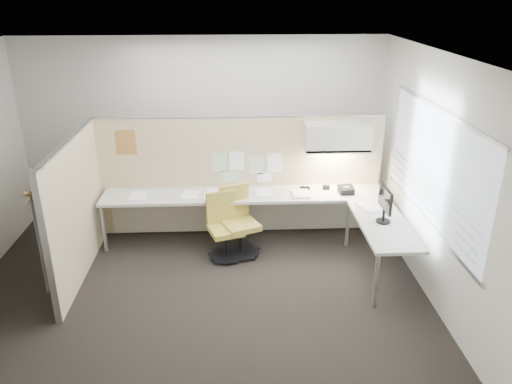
{
  "coord_description": "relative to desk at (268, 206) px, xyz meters",
  "views": [
    {
      "loc": [
        0.46,
        -5.23,
        3.44
      ],
      "look_at": [
        0.74,
        0.8,
        0.95
      ],
      "focal_mm": 35.0,
      "sensor_mm": 36.0,
      "label": 1
    }
  ],
  "objects": [
    {
      "name": "coat_hook",
      "position": [
        -2.51,
        -1.61,
        0.81
      ],
      "size": [
        0.18,
        0.47,
        1.41
      ],
      "color": "silver",
      "rests_on": "partition_left"
    },
    {
      "name": "paper_stack_6",
      "position": [
        -0.77,
        0.0,
        0.15
      ],
      "size": [
        0.23,
        0.3,
        0.03
      ],
      "primitive_type": "cube",
      "rotation": [
        0.0,
        0.0,
        0.02
      ],
      "color": "white",
      "rests_on": "desk"
    },
    {
      "name": "poster",
      "position": [
        -1.98,
        0.44,
        0.82
      ],
      "size": [
        0.28,
        0.0,
        0.35
      ],
      "primitive_type": "cube",
      "color": "orange",
      "rests_on": "partition_back"
    },
    {
      "name": "partition_back",
      "position": [
        -0.38,
        0.47,
        0.27
      ],
      "size": [
        4.1,
        0.06,
        1.75
      ],
      "primitive_type": "cube",
      "color": "#C7B08A",
      "rests_on": "floor"
    },
    {
      "name": "chair_right",
      "position": [
        -0.62,
        -0.3,
        -0.19
      ],
      "size": [
        0.53,
        0.54,
        0.89
      ],
      "rotation": [
        0.0,
        0.0,
        0.33
      ],
      "color": "black",
      "rests_on": "floor"
    },
    {
      "name": "wall_right",
      "position": [
        1.82,
        -1.13,
        0.8
      ],
      "size": [
        0.02,
        4.5,
        2.8
      ],
      "primitive_type": "cube",
      "color": "beige",
      "rests_on": "ground"
    },
    {
      "name": "chair_left",
      "position": [
        -0.42,
        -0.21,
        -0.16
      ],
      "size": [
        0.58,
        0.6,
        0.95
      ],
      "rotation": [
        0.0,
        0.0,
        0.41
      ],
      "color": "black",
      "rests_on": "floor"
    },
    {
      "name": "paper_stack_1",
      "position": [
        -1.09,
        0.12,
        0.14
      ],
      "size": [
        0.28,
        0.34,
        0.02
      ],
      "primitive_type": "cube",
      "rotation": [
        0.0,
        0.0,
        -0.19
      ],
      "color": "white",
      "rests_on": "desk"
    },
    {
      "name": "wall_back",
      "position": [
        -0.93,
        1.12,
        0.8
      ],
      "size": [
        5.5,
        0.02,
        2.8
      ],
      "primitive_type": "cube",
      "color": "beige",
      "rests_on": "ground"
    },
    {
      "name": "tape_dispenser",
      "position": [
        0.85,
        0.25,
        0.16
      ],
      "size": [
        0.11,
        0.08,
        0.06
      ],
      "primitive_type": "cube",
      "rotation": [
        0.0,
        0.0,
        -0.18
      ],
      "color": "black",
      "rests_on": "desk"
    },
    {
      "name": "ceiling",
      "position": [
        -0.93,
        -1.13,
        2.2
      ],
      "size": [
        5.5,
        4.5,
        0.01
      ],
      "primitive_type": "cube",
      "color": "white",
      "rests_on": "wall_back"
    },
    {
      "name": "paper_stack_2",
      "position": [
        -0.73,
        0.09,
        0.15
      ],
      "size": [
        0.28,
        0.33,
        0.05
      ],
      "primitive_type": "cube",
      "rotation": [
        0.0,
        0.0,
        0.16
      ],
      "color": "white",
      "rests_on": "desk"
    },
    {
      "name": "paper_stack_3",
      "position": [
        -0.06,
        0.15,
        0.13
      ],
      "size": [
        0.26,
        0.32,
        0.01
      ],
      "primitive_type": "cube",
      "rotation": [
        0.0,
        0.0,
        0.09
      ],
      "color": "white",
      "rests_on": "desk"
    },
    {
      "name": "wall_front",
      "position": [
        -0.93,
        -3.38,
        0.8
      ],
      "size": [
        5.5,
        0.02,
        2.8
      ],
      "primitive_type": "cube",
      "color": "beige",
      "rests_on": "ground"
    },
    {
      "name": "paper_stack_5",
      "position": [
        1.31,
        -0.42,
        0.14
      ],
      "size": [
        0.32,
        0.36,
        0.02
      ],
      "primitive_type": "cube",
      "rotation": [
        0.0,
        0.0,
        0.36
      ],
      "color": "white",
      "rests_on": "desk"
    },
    {
      "name": "floor",
      "position": [
        -0.93,
        -1.13,
        -0.61
      ],
      "size": [
        5.5,
        4.5,
        0.01
      ],
      "primitive_type": "cube",
      "color": "black",
      "rests_on": "ground"
    },
    {
      "name": "monitor",
      "position": [
        1.37,
        -0.85,
        0.39
      ],
      "size": [
        0.18,
        0.43,
        0.45
      ],
      "rotation": [
        0.0,
        0.0,
        1.6
      ],
      "color": "black",
      "rests_on": "desk"
    },
    {
      "name": "phone",
      "position": [
        1.1,
        0.1,
        0.18
      ],
      "size": [
        0.22,
        0.21,
        0.12
      ],
      "rotation": [
        0.0,
        0.0,
        0.09
      ],
      "color": "black",
      "rests_on": "desk"
    },
    {
      "name": "paper_stack_4",
      "position": [
        0.46,
        0.07,
        0.14
      ],
      "size": [
        0.23,
        0.3,
        0.03
      ],
      "primitive_type": "cube",
      "rotation": [
        0.0,
        0.0,
        -0.0
      ],
      "color": "white",
      "rests_on": "desk"
    },
    {
      "name": "pinned_papers",
      "position": [
        -0.3,
        0.44,
        0.43
      ],
      "size": [
        1.01,
        0.0,
        0.47
      ],
      "color": "#8CBF8C",
      "rests_on": "partition_back"
    },
    {
      "name": "stapler",
      "position": [
        0.55,
        0.25,
        0.15
      ],
      "size": [
        0.14,
        0.06,
        0.05
      ],
      "primitive_type": "cube",
      "rotation": [
        0.0,
        0.0,
        -0.12
      ],
      "color": "black",
      "rests_on": "desk"
    },
    {
      "name": "desk",
      "position": [
        0.0,
        0.0,
        0.0
      ],
      "size": [
        4.0,
        2.07,
        0.73
      ],
      "color": "beige",
      "rests_on": "floor"
    },
    {
      "name": "partition_left",
      "position": [
        -2.43,
        -0.63,
        0.27
      ],
      "size": [
        0.06,
        2.2,
        1.75
      ],
      "primitive_type": "cube",
      "color": "#C7B08A",
      "rests_on": "floor"
    },
    {
      "name": "paper_stack_0",
      "position": [
        -1.81,
        0.08,
        0.14
      ],
      "size": [
        0.24,
        0.31,
        0.03
      ],
      "primitive_type": "cube",
      "rotation": [
        0.0,
        0.0,
        0.03
      ],
      "color": "white",
      "rests_on": "desk"
    },
    {
      "name": "task_light_strip",
      "position": [
        0.97,
        0.26,
        0.7
      ],
      "size": [
        0.6,
        0.06,
        0.02
      ],
      "primitive_type": "cube",
      "color": "#FFEABF",
      "rests_on": "overhead_bin"
    },
    {
      "name": "window_pane",
      "position": [
        1.79,
        -1.13,
        0.95
      ],
      "size": [
        0.01,
        2.8,
        1.3
      ],
      "primitive_type": "cube",
      "color": "#AAB9C6",
      "rests_on": "wall_right"
    },
    {
      "name": "overhead_bin",
      "position": [
        0.97,
        0.26,
        0.91
      ],
      "size": [
        0.9,
        0.36,
        0.38
      ],
      "primitive_type": "cube",
      "color": "beige",
      "rests_on": "partition_back"
    }
  ]
}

